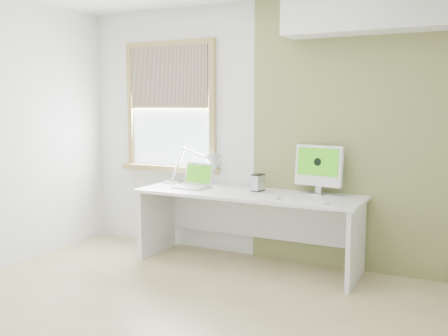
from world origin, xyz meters
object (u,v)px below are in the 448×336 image
Objects in this scene: laptop at (195,181)px; external_drive at (258,183)px; desk at (250,211)px; imac at (319,167)px; desk_lamp at (206,165)px.

laptop is 0.67m from external_drive.
external_drive reaches higher than desk.
desk_lamp is at bearing -179.44° from imac.
laptop is 2.27× the size of external_drive.
desk_lamp is at bearing 164.55° from desk.
imac is (0.63, 0.17, 0.45)m from desk.
desk_lamp is (-0.58, 0.16, 0.40)m from desk.
imac reaches higher than external_drive.
desk_lamp reaches higher than external_drive.
external_drive is 0.61m from imac.
desk is 0.72m from desk_lamp.
desk_lamp is 0.23m from laptop.
desk is 0.29m from external_drive.
laptop is 1.27m from imac.
desk is 3.03× the size of desk_lamp.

